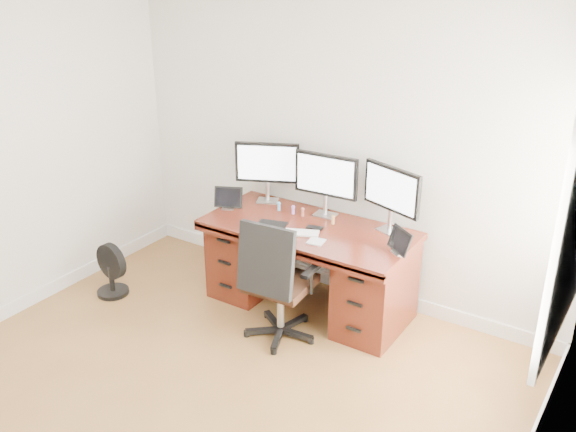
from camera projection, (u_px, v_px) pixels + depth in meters
The scene contains 18 objects.
back_wall at pixel (338, 140), 5.23m from camera, with size 4.00×0.10×2.70m, color white.
right_wall at pixel (518, 346), 2.58m from camera, with size 0.10×4.50×2.70m.
desk at pixel (310, 264), 5.28m from camera, with size 1.70×0.80×0.75m.
office_chair at pixel (277, 300), 4.88m from camera, with size 0.59×0.57×1.01m.
floor_fan at pixel (111, 271), 5.54m from camera, with size 0.32×0.27×0.47m.
monitor_left at pixel (267, 165), 5.48m from camera, with size 0.51×0.26×0.53m.
monitor_center at pixel (326, 177), 5.19m from camera, with size 0.55×0.15×0.53m.
monitor_right at pixel (392, 191), 4.91m from camera, with size 0.53×0.22×0.53m.
tablet_left at pixel (228, 199), 5.43m from camera, with size 0.25×0.16×0.19m.
tablet_right at pixel (399, 243), 4.65m from camera, with size 0.24×0.19×0.19m.
keyboard at pixel (302, 233), 4.99m from camera, with size 0.27×0.11×0.01m, color white.
trackpad at pixel (316, 242), 4.85m from camera, with size 0.12×0.12×0.01m, color silver.
drawing_tablet at pixel (272, 224), 5.15m from camera, with size 0.23×0.15×0.01m, color black.
phone at pixel (315, 228), 5.09m from camera, with size 0.13×0.06×0.01m, color black.
figurine_blue at pixel (279, 206), 5.41m from camera, with size 0.03×0.03×0.08m.
figurine_purple at pixel (293, 209), 5.34m from camera, with size 0.03×0.03×0.08m.
figurine_brown at pixel (303, 211), 5.29m from camera, with size 0.03×0.03×0.08m.
figurine_yellow at pixel (333, 219), 5.15m from camera, with size 0.03×0.03×0.08m.
Camera 1 is at (2.39, -2.21, 2.86)m, focal length 40.00 mm.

